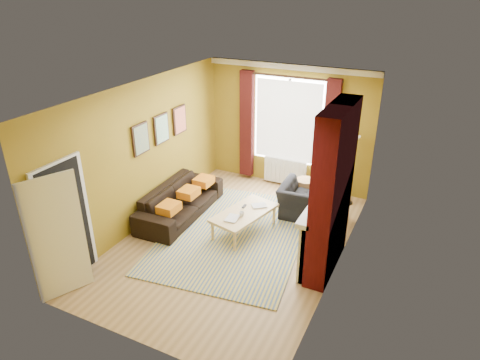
{
  "coord_description": "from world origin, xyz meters",
  "views": [
    {
      "loc": [
        3.03,
        -5.99,
        4.44
      ],
      "look_at": [
        0.0,
        0.25,
        1.15
      ],
      "focal_mm": 32.0,
      "sensor_mm": 36.0,
      "label": 1
    }
  ],
  "objects_px": {
    "armchair": "(308,202)",
    "coffee_table": "(244,214)",
    "wicker_stool": "(305,190)",
    "floor_lamp": "(353,151)",
    "sofa": "(180,201)"
  },
  "relations": [
    {
      "from": "wicker_stool",
      "to": "floor_lamp",
      "type": "bearing_deg",
      "value": 19.88
    },
    {
      "from": "coffee_table",
      "to": "sofa",
      "type": "bearing_deg",
      "value": -167.3
    },
    {
      "from": "wicker_stool",
      "to": "floor_lamp",
      "type": "height_order",
      "value": "floor_lamp"
    },
    {
      "from": "sofa",
      "to": "coffee_table",
      "type": "distance_m",
      "value": 1.46
    },
    {
      "from": "sofa",
      "to": "wicker_stool",
      "type": "bearing_deg",
      "value": -53.2
    },
    {
      "from": "wicker_stool",
      "to": "floor_lamp",
      "type": "distance_m",
      "value": 1.33
    },
    {
      "from": "coffee_table",
      "to": "wicker_stool",
      "type": "bearing_deg",
      "value": 82.87
    },
    {
      "from": "armchair",
      "to": "floor_lamp",
      "type": "xyz_separation_m",
      "value": [
        0.6,
        0.97,
        0.86
      ]
    },
    {
      "from": "coffee_table",
      "to": "floor_lamp",
      "type": "bearing_deg",
      "value": 66.78
    },
    {
      "from": "floor_lamp",
      "to": "armchair",
      "type": "bearing_deg",
      "value": -121.92
    },
    {
      "from": "armchair",
      "to": "wicker_stool",
      "type": "bearing_deg",
      "value": -70.23
    },
    {
      "from": "sofa",
      "to": "armchair",
      "type": "bearing_deg",
      "value": -68.29
    },
    {
      "from": "coffee_table",
      "to": "floor_lamp",
      "type": "xyz_separation_m",
      "value": [
        1.52,
        2.03,
        0.82
      ]
    },
    {
      "from": "armchair",
      "to": "coffee_table",
      "type": "distance_m",
      "value": 1.41
    },
    {
      "from": "armchair",
      "to": "coffee_table",
      "type": "xyz_separation_m",
      "value": [
        -0.91,
        -1.07,
        0.04
      ]
    }
  ]
}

